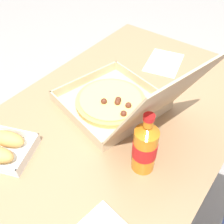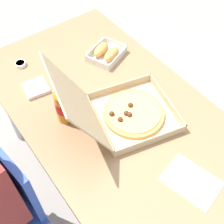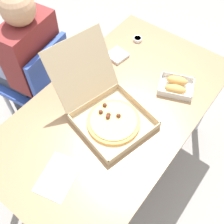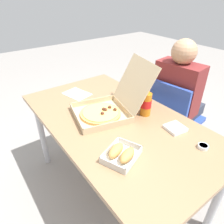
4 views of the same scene
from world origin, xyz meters
TOP-DOWN VIEW (x-y plane):
  - ground_plane at (0.00, 0.00)m, footprint 10.00×10.00m
  - dining_table at (0.00, 0.00)m, footprint 1.43×0.80m
  - chair at (-0.01, 0.64)m, footprint 0.45×0.45m
  - diner_person at (-0.01, 0.70)m, footprint 0.38×0.44m
  - pizza_box_open at (-0.08, -0.01)m, footprint 0.45×0.57m
  - bread_side_box at (0.31, -0.19)m, footprint 0.21×0.23m
  - cola_bottle at (0.08, 0.20)m, footprint 0.07×0.07m
  - paper_menu at (-0.48, -0.03)m, footprint 0.24×0.20m
  - napkin_pile at (0.31, 0.23)m, footprint 0.12×0.12m
  - dipping_sauce_cup at (0.52, 0.21)m, footprint 0.06×0.06m

SIDE VIEW (x-z plane):
  - ground_plane at x=0.00m, z-range 0.00..0.00m
  - chair at x=-0.01m, z-range 0.06..0.89m
  - dining_table at x=0.00m, z-range 0.28..1.00m
  - diner_person at x=-0.01m, z-range 0.11..1.26m
  - paper_menu at x=-0.48m, z-range 0.72..0.72m
  - napkin_pile at x=0.31m, z-range 0.72..0.74m
  - dipping_sauce_cup at x=0.52m, z-range 0.72..0.74m
  - bread_side_box at x=0.31m, z-range 0.71..0.77m
  - pizza_box_open at x=-0.08m, z-range 0.59..0.94m
  - cola_bottle at x=0.08m, z-range 0.70..0.92m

